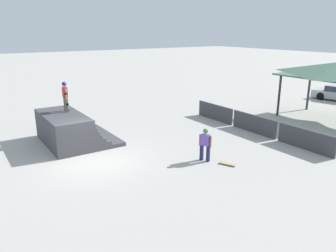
# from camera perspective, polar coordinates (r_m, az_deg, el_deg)

# --- Properties ---
(ground_plane) EXTENTS (160.00, 160.00, 0.00)m
(ground_plane) POSITION_cam_1_polar(r_m,az_deg,el_deg) (15.71, -12.70, -5.92)
(ground_plane) COLOR #ADA8A0
(quarter_pipe_ramp) EXTENTS (4.18, 3.52, 1.63)m
(quarter_pipe_ramp) POSITION_cam_1_polar(r_m,az_deg,el_deg) (18.22, -16.81, -0.68)
(quarter_pipe_ramp) COLOR #424247
(quarter_pipe_ramp) RESTS_ON ground
(skater_on_deck) EXTENTS (0.69, 0.25, 1.61)m
(skater_on_deck) POSITION_cam_1_polar(r_m,az_deg,el_deg) (18.32, -17.49, 5.25)
(skater_on_deck) COLOR #6B6051
(skater_on_deck) RESTS_ON quarter_pipe_ramp
(skateboard_on_deck) EXTENTS (0.84, 0.45, 0.09)m
(skateboard_on_deck) POSITION_cam_1_polar(r_m,az_deg,el_deg) (18.93, -17.03, 2.95)
(skateboard_on_deck) COLOR green
(skateboard_on_deck) RESTS_ON quarter_pipe_ramp
(bystander_walking) EXTENTS (0.59, 0.36, 1.56)m
(bystander_walking) POSITION_cam_1_polar(r_m,az_deg,el_deg) (15.12, 6.50, -2.79)
(bystander_walking) COLOR #1E2347
(bystander_walking) RESTS_ON ground
(skateboard_on_ground) EXTENTS (0.78, 0.51, 0.09)m
(skateboard_on_ground) POSITION_cam_1_polar(r_m,az_deg,el_deg) (15.10, 10.26, -6.47)
(skateboard_on_ground) COLOR blue
(skateboard_on_ground) RESTS_ON ground
(barrier_fence) EXTENTS (10.10, 0.12, 1.05)m
(barrier_fence) POSITION_cam_1_polar(r_m,az_deg,el_deg) (19.97, 14.73, 0.37)
(barrier_fence) COLOR #3D3D42
(barrier_fence) RESTS_ON ground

